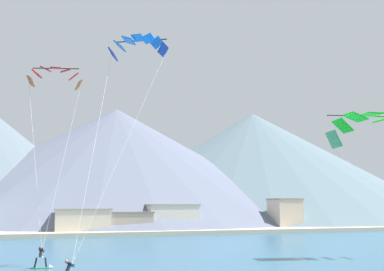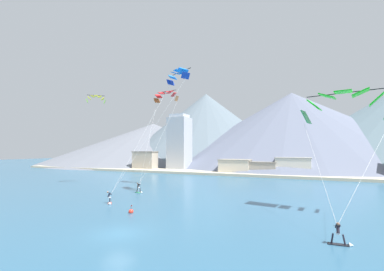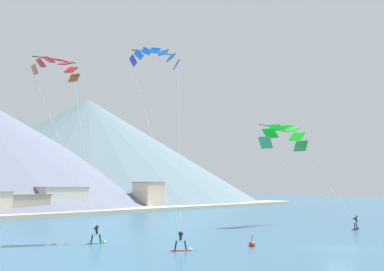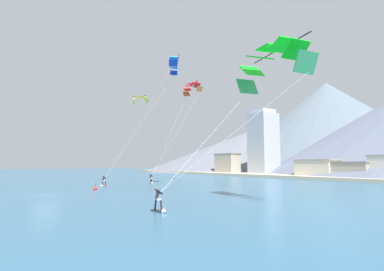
# 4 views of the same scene
# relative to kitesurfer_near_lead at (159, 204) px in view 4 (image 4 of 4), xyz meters

# --- Properties ---
(ground_plane) EXTENTS (400.00, 400.00, 0.00)m
(ground_plane) POSITION_rel_kitesurfer_near_lead_xyz_m (-17.16, -4.79, -0.56)
(ground_plane) COLOR #2D5B7A
(kitesurfer_near_lead) EXTENTS (1.76, 0.63, 1.81)m
(kitesurfer_near_lead) POSITION_rel_kitesurfer_near_lead_xyz_m (0.00, 0.00, 0.00)
(kitesurfer_near_lead) COLOR black
(kitesurfer_near_lead) RESTS_ON ground
(kitesurfer_near_trail) EXTENTS (1.78, 0.85, 1.79)m
(kitesurfer_near_trail) POSITION_rel_kitesurfer_near_lead_xyz_m (-28.29, 13.31, -0.00)
(kitesurfer_near_trail) COLOR #33B266
(kitesurfer_near_trail) RESTS_ON ground
(kitesurfer_mid_center) EXTENTS (1.43, 1.59, 1.72)m
(kitesurfer_mid_center) POSITION_rel_kitesurfer_near_lead_xyz_m (-26.59, 4.36, -0.05)
(kitesurfer_mid_center) COLOR #E54C33
(kitesurfer_mid_center) RESTS_ON ground
(parafoil_kite_near_lead) EXTENTS (8.95, 11.97, 12.51)m
(parafoil_kite_near_lead) POSITION_rel_kitesurfer_near_lead_xyz_m (1.60, 10.32, 12.01)
(parafoil_kite_near_lead) COLOR #39A560
(parafoil_kite_near_trail) EXTENTS (5.55, 9.37, 17.84)m
(parafoil_kite_near_trail) POSITION_rel_kitesurfer_near_lead_xyz_m (-28.14, 21.72, 17.61)
(parafoil_kite_near_trail) COLOR #AF632F
(parafoil_kite_mid_center) EXTENTS (8.15, 10.85, 18.88)m
(parafoil_kite_mid_center) POSITION_rel_kitesurfer_near_lead_xyz_m (-21.14, 13.47, 18.70)
(parafoil_kite_mid_center) COLOR #1434A6
(parafoil_kite_distant_high_outer) EXTENTS (3.60, 3.33, 1.59)m
(parafoil_kite_distant_high_outer) POSITION_rel_kitesurfer_near_lead_xyz_m (-42.30, 17.15, 17.47)
(parafoil_kite_distant_high_outer) COLOR #72C232
(race_marker_buoy) EXTENTS (0.56, 0.56, 1.02)m
(race_marker_buoy) POSITION_rel_kitesurfer_near_lead_xyz_m (-20.81, 1.53, -0.41)
(race_marker_buoy) COLOR red
(race_marker_buoy) RESTS_ON ground
(shoreline_strip) EXTENTS (180.00, 10.00, 0.70)m
(shoreline_strip) POSITION_rel_kitesurfer_near_lead_xyz_m (-17.16, 51.52, -0.21)
(shoreline_strip) COLOR beige
(shoreline_strip) RESTS_ON ground
(shore_building_promenade_mid) EXTENTS (8.83, 4.26, 6.80)m
(shore_building_promenade_mid) POSITION_rel_kitesurfer_near_lead_xyz_m (-55.90, 54.43, 2.85)
(shore_building_promenade_mid) COLOR #A89E8E
(shore_building_promenade_mid) RESTS_ON ground
(shore_building_quay_east) EXTENTS (7.75, 5.90, 3.87)m
(shore_building_quay_east) POSITION_rel_kitesurfer_near_lead_xyz_m (-14.25, 53.78, 1.38)
(shore_building_quay_east) COLOR #A89E8E
(shore_building_quay_east) RESTS_ON ground
(shore_building_old_town) EXTENTS (9.38, 6.65, 4.44)m
(shore_building_old_town) POSITION_rel_kitesurfer_near_lead_xyz_m (-22.46, 53.63, 1.67)
(shore_building_old_town) COLOR beige
(shore_building_old_town) RESTS_ON ground
(highrise_tower) EXTENTS (7.00, 7.00, 20.06)m
(highrise_tower) POSITION_rel_kitesurfer_near_lead_xyz_m (-44.41, 59.15, 9.26)
(highrise_tower) COLOR #A8ADB7
(highrise_tower) RESTS_ON ground
(mountain_peak_east_shoulder) EXTENTS (97.63, 97.63, 38.48)m
(mountain_peak_east_shoulder) POSITION_rel_kitesurfer_near_lead_xyz_m (-53.55, 108.70, 18.68)
(mountain_peak_east_shoulder) COLOR slate
(mountain_peak_east_shoulder) RESTS_ON ground
(mountain_peak_far_spur) EXTENTS (120.25, 120.25, 22.82)m
(mountain_peak_far_spur) POSITION_rel_kitesurfer_near_lead_xyz_m (-85.55, 104.79, 10.85)
(mountain_peak_far_spur) COLOR slate
(mountain_peak_far_spur) RESTS_ON ground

